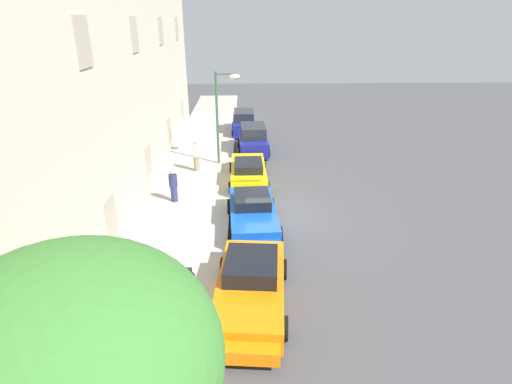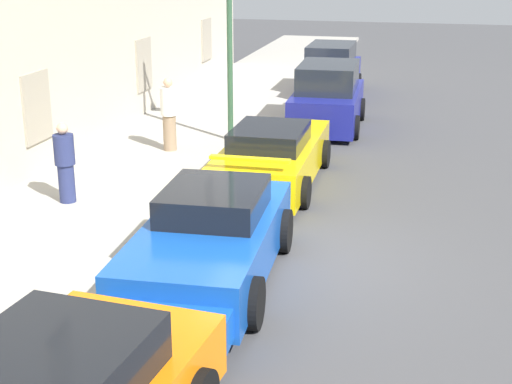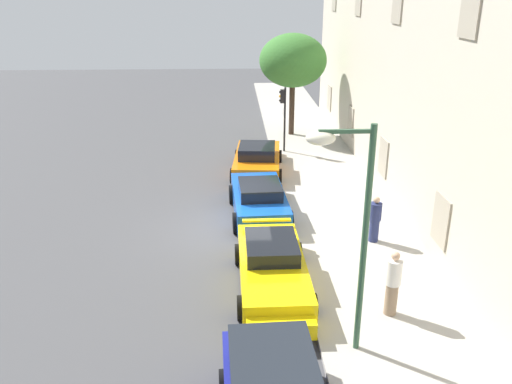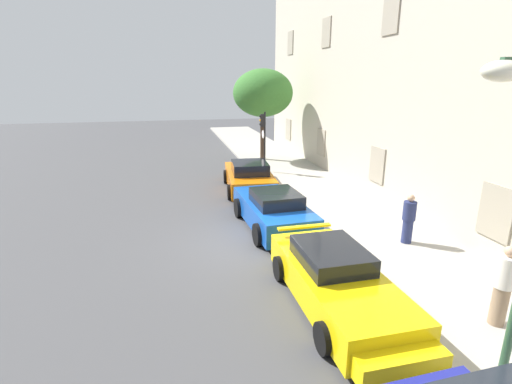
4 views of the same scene
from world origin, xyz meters
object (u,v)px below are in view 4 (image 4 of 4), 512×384
Objects in this scene: sportscar_yellow_flank at (271,209)px; sportscar_white_middle at (340,286)px; tree_near_kerb at (263,93)px; pedestrian_admiring at (503,285)px; pedestrian_strolling at (409,219)px; sportscar_red_lead at (249,176)px; traffic_light at (263,131)px.

sportscar_white_middle is (5.41, 0.13, -0.05)m from sportscar_yellow_flank.
tree_near_kerb reaches higher than sportscar_white_middle.
pedestrian_admiring is 1.12× the size of pedestrian_strolling.
sportscar_red_lead is 12.07m from pedestrian_admiring.
traffic_light is (-13.13, 1.49, 1.79)m from sportscar_white_middle.
tree_near_kerb is 3.55× the size of pedestrian_strolling.
pedestrian_admiring reaches higher than sportscar_red_lead.
tree_near_kerb is (-16.50, 2.30, 3.68)m from sportscar_white_middle.
sportscar_yellow_flank is at bearing -156.02° from pedestrian_admiring.
sportscar_yellow_flank is 4.56m from pedestrian_strolling.
sportscar_white_middle is at bearing 1.35° from sportscar_yellow_flank.
sportscar_red_lead is 3.62m from traffic_light.
tree_near_kerb reaches higher than sportscar_red_lead.
sportscar_red_lead is 1.56× the size of traffic_light.
sportscar_yellow_flank is 1.48× the size of traffic_light.
sportscar_white_middle is 17.06m from tree_near_kerb.
traffic_light is (-2.82, 1.43, 1.76)m from sportscar_red_lead.
sportscar_yellow_flank is at bearing -178.65° from sportscar_white_middle.
pedestrian_admiring is at bearing 13.64° from sportscar_red_lead.
sportscar_yellow_flank is 0.87× the size of tree_near_kerb.
pedestrian_strolling is (7.59, 3.48, 0.31)m from sportscar_red_lead.
traffic_light is 10.71m from pedestrian_strolling.
sportscar_white_middle is at bearing -7.95° from tree_near_kerb.
sportscar_red_lead is 10.31m from sportscar_white_middle.
pedestrian_strolling reaches higher than sportscar_yellow_flank.
sportscar_white_middle is 1.56× the size of traffic_light.
sportscar_red_lead is at bearing 177.73° from sportscar_yellow_flank.
pedestrian_strolling is at bearing 127.46° from sportscar_white_middle.
traffic_light is 2.08× the size of pedestrian_strolling.
sportscar_red_lead is at bearing -19.86° from tree_near_kerb.
pedestrian_strolling is at bearing 24.61° from sportscar_red_lead.
pedestrian_admiring is at bearing -8.68° from pedestrian_strolling.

